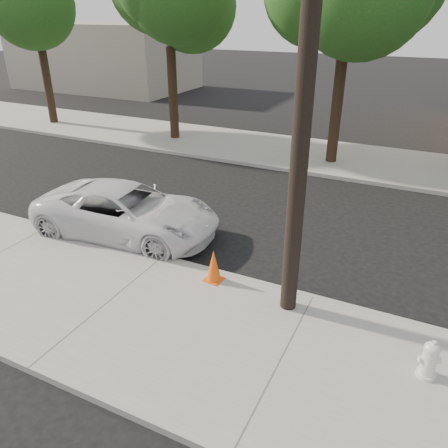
{
  "coord_description": "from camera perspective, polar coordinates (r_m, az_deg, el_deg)",
  "views": [
    {
      "loc": [
        5.73,
        -10.24,
        5.91
      ],
      "look_at": [
        1.35,
        -1.25,
        1.0
      ],
      "focal_mm": 35.0,
      "sensor_mm": 36.0,
      "label": 1
    }
  ],
  "objects": [
    {
      "name": "far_sidewalk",
      "position": [
        20.44,
        8.71,
        9.27
      ],
      "size": [
        90.0,
        5.0,
        0.15
      ],
      "primitive_type": "cube",
      "color": "gray",
      "rests_on": "ground"
    },
    {
      "name": "building_far",
      "position": [
        39.85,
        -15.35,
        20.39
      ],
      "size": [
        14.0,
        8.0,
        5.0
      ],
      "primitive_type": "cube",
      "color": "gray",
      "rests_on": "ground"
    },
    {
      "name": "police_cruiser",
      "position": [
        12.78,
        -12.56,
        1.64
      ],
      "size": [
        5.56,
        2.97,
        1.49
      ],
      "primitive_type": "imported",
      "rotation": [
        0.0,
        0.0,
        1.67
      ],
      "color": "white",
      "rests_on": "ground"
    },
    {
      "name": "tree_b",
      "position": [
        21.63,
        -7.02,
        26.62
      ],
      "size": [
        4.34,
        4.2,
        8.45
      ],
      "color": "black",
      "rests_on": "far_sidewalk"
    },
    {
      "name": "ground",
      "position": [
        13.14,
        -2.92,
        -0.62
      ],
      "size": [
        120.0,
        120.0,
        0.0
      ],
      "primitive_type": "plane",
      "color": "black",
      "rests_on": "ground"
    },
    {
      "name": "near_sidewalk",
      "position": [
        10.11,
        -14.87,
        -10.13
      ],
      "size": [
        90.0,
        4.4,
        0.15
      ],
      "primitive_type": "cube",
      "color": "gray",
      "rests_on": "ground"
    },
    {
      "name": "traffic_cone",
      "position": [
        10.25,
        -1.36,
        -5.5
      ],
      "size": [
        0.45,
        0.45,
        0.79
      ],
      "rotation": [
        0.0,
        0.0,
        -0.13
      ],
      "color": "#F2560C",
      "rests_on": "near_sidewalk"
    },
    {
      "name": "curb_near",
      "position": [
        11.54,
        -7.94,
        -4.51
      ],
      "size": [
        90.0,
        0.12,
        0.16
      ],
      "primitive_type": "cube",
      "color": "#9E9B93",
      "rests_on": "ground"
    },
    {
      "name": "utility_pole",
      "position": [
        7.93,
        10.52,
        16.95
      ],
      "size": [
        1.4,
        0.34,
        9.0
      ],
      "color": "black",
      "rests_on": "near_sidewalk"
    },
    {
      "name": "fire_hydrant",
      "position": [
        8.62,
        25.25,
        -15.8
      ],
      "size": [
        0.38,
        0.34,
        0.71
      ],
      "rotation": [
        0.0,
        0.0,
        0.35
      ],
      "color": "silver",
      "rests_on": "near_sidewalk"
    }
  ]
}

